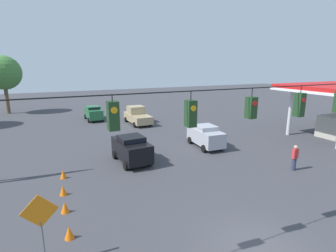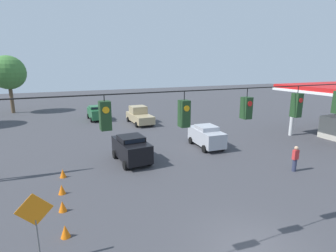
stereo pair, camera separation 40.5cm
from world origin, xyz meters
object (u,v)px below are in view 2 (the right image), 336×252
(sedan_black_withflow_mid, at_px, (131,148))
(sedan_green_withflow_deep, at_px, (96,113))
(sedan_silver_oncoming_far, at_px, (206,136))
(tree_horizon_right, at_px, (8,73))
(pedestrian, at_px, (295,159))
(traffic_cone_third, at_px, (62,189))
(traffic_cone_fourth, at_px, (63,173))
(pickup_truck_tan_oncoming_deep, at_px, (139,116))
(traffic_cone_second, at_px, (62,206))
(overhead_signal_span, at_px, (247,133))
(traffic_cone_nearest, at_px, (65,231))
(work_zone_sign, at_px, (35,215))

(sedan_black_withflow_mid, bearing_deg, sedan_green_withflow_deep, -90.12)
(sedan_silver_oncoming_far, relative_size, tree_horizon_right, 0.49)
(sedan_green_withflow_deep, relative_size, pedestrian, 2.31)
(sedan_black_withflow_mid, height_order, sedan_silver_oncoming_far, sedan_black_withflow_mid)
(traffic_cone_third, relative_size, tree_horizon_right, 0.07)
(pedestrian, bearing_deg, traffic_cone_fourth, -20.03)
(sedan_green_withflow_deep, relative_size, traffic_cone_fourth, 7.34)
(pickup_truck_tan_oncoming_deep, relative_size, traffic_cone_fourth, 9.20)
(sedan_black_withflow_mid, xyz_separation_m, traffic_cone_second, (5.14, 5.33, -0.76))
(overhead_signal_span, bearing_deg, sedan_silver_oncoming_far, -115.36)
(sedan_silver_oncoming_far, relative_size, traffic_cone_second, 7.38)
(overhead_signal_span, bearing_deg, traffic_cone_second, -37.01)
(pedestrian, bearing_deg, sedan_silver_oncoming_far, -69.60)
(traffic_cone_nearest, xyz_separation_m, traffic_cone_second, (0.02, -2.23, 0.00))
(traffic_cone_nearest, xyz_separation_m, traffic_cone_third, (-0.03, -4.20, 0.00))
(sedan_green_withflow_deep, xyz_separation_m, work_zone_sign, (6.09, 25.66, 1.01))
(traffic_cone_nearest, distance_m, pedestrian, 14.98)
(pickup_truck_tan_oncoming_deep, xyz_separation_m, traffic_cone_third, (9.73, 15.81, -0.69))
(tree_horizon_right, bearing_deg, pedestrian, 121.44)
(sedan_black_withflow_mid, bearing_deg, traffic_cone_nearest, 55.87)
(overhead_signal_span, bearing_deg, traffic_cone_third, -46.32)
(overhead_signal_span, bearing_deg, traffic_cone_fourth, -55.03)
(sedan_green_withflow_deep, bearing_deg, pickup_truck_tan_oncoming_deep, 136.08)
(sedan_black_withflow_mid, distance_m, traffic_cone_third, 6.15)
(pickup_truck_tan_oncoming_deep, xyz_separation_m, work_zone_sign, (10.69, 21.23, 1.01))
(tree_horizon_right, bearing_deg, traffic_cone_fourth, 101.65)
(pedestrian, bearing_deg, pickup_truck_tan_oncoming_deep, -74.66)
(overhead_signal_span, xyz_separation_m, traffic_cone_fourth, (6.68, -9.55, -4.31))
(sedan_silver_oncoming_far, distance_m, pickup_truck_tan_oncoming_deep, 11.89)
(work_zone_sign, height_order, pedestrian, work_zone_sign)
(pickup_truck_tan_oncoming_deep, bearing_deg, traffic_cone_third, 58.39)
(traffic_cone_fourth, xyz_separation_m, work_zone_sign, (1.12, 7.80, 1.70))
(traffic_cone_nearest, distance_m, work_zone_sign, 2.29)
(traffic_cone_third, bearing_deg, sedan_black_withflow_mid, -146.58)
(pickup_truck_tan_oncoming_deep, relative_size, traffic_cone_second, 9.20)
(sedan_black_withflow_mid, bearing_deg, sedan_silver_oncoming_far, -173.39)
(traffic_cone_second, bearing_deg, traffic_cone_third, -91.34)
(traffic_cone_third, distance_m, pedestrian, 15.20)
(sedan_silver_oncoming_far, height_order, tree_horizon_right, tree_horizon_right)
(sedan_green_withflow_deep, bearing_deg, sedan_silver_oncoming_far, 113.83)
(sedan_black_withflow_mid, bearing_deg, traffic_cone_fourth, 11.16)
(sedan_green_withflow_deep, height_order, tree_horizon_right, tree_horizon_right)
(sedan_black_withflow_mid, bearing_deg, pedestrian, 147.08)
(sedan_silver_oncoming_far, bearing_deg, traffic_cone_fourth, 8.48)
(pickup_truck_tan_oncoming_deep, height_order, tree_horizon_right, tree_horizon_right)
(sedan_black_withflow_mid, bearing_deg, traffic_cone_third, 33.42)
(traffic_cone_nearest, height_order, work_zone_sign, work_zone_sign)
(traffic_cone_third, xyz_separation_m, pedestrian, (-14.89, 2.98, 0.63))
(sedan_green_withflow_deep, xyz_separation_m, traffic_cone_fourth, (4.97, 17.86, -0.69))
(overhead_signal_span, distance_m, work_zone_sign, 8.41)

